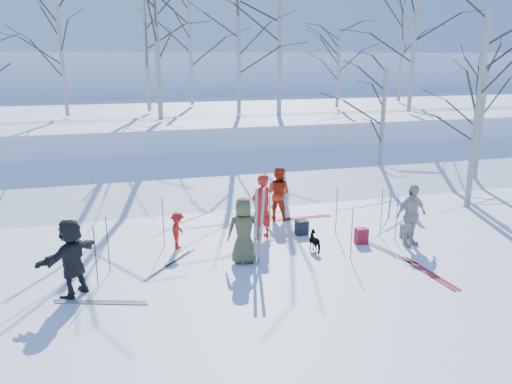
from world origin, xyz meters
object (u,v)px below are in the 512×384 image
object	(u,v)px
skier_redor_behind	(278,193)
backpack_red	(361,236)
skier_red_seated	(178,231)
skier_grey_west	(72,258)
skier_cream_east	(411,215)
backpack_dark	(302,228)
skier_red_north	(262,206)
skier_olive_center	(244,231)
dog	(316,241)
backpack_grey	(406,231)

from	to	relation	value
skier_redor_behind	backpack_red	distance (m)	3.03
skier_red_seated	skier_grey_west	bearing A→B (deg)	152.79
skier_cream_east	backpack_dark	xyz separation A→B (m)	(-2.44, 1.49, -0.62)
skier_cream_east	skier_grey_west	distance (m)	8.27
skier_red_north	backpack_red	distance (m)	2.76
skier_olive_center	skier_redor_behind	xyz separation A→B (m)	(1.82, 2.97, -0.01)
skier_redor_behind	dog	size ratio (longest dim) A/B	2.66
skier_red_seated	skier_red_north	bearing A→B (deg)	-62.46
skier_grey_west	backpack_grey	world-z (taller)	skier_grey_west
dog	backpack_dark	bearing A→B (deg)	-101.14
skier_redor_behind	skier_red_north	bearing A→B (deg)	97.29
skier_cream_east	dog	xyz separation A→B (m)	(-2.51, 0.26, -0.56)
skier_olive_center	backpack_dark	xyz separation A→B (m)	(2.02, 1.45, -0.61)
dog	backpack_dark	distance (m)	1.24
dog	backpack_red	xyz separation A→B (m)	(1.35, 0.17, -0.04)
backpack_dark	backpack_red	bearing A→B (deg)	-39.66
skier_redor_behind	backpack_dark	size ratio (longest dim) A/B	4.01
skier_redor_behind	backpack_dark	distance (m)	1.64
skier_grey_west	backpack_grey	xyz separation A→B (m)	(8.48, 1.16, -0.64)
skier_red_seated	backpack_red	xyz separation A→B (m)	(4.71, -0.92, -0.28)
skier_red_north	skier_grey_west	size ratio (longest dim) A/B	1.07
skier_red_north	dog	world-z (taller)	skier_red_north
skier_olive_center	backpack_grey	world-z (taller)	skier_olive_center
backpack_red	skier_redor_behind	bearing A→B (deg)	119.88
skier_red_seated	dog	bearing A→B (deg)	-85.46
dog	backpack_dark	world-z (taller)	dog
skier_red_north	skier_red_seated	distance (m)	2.33
dog	skier_redor_behind	bearing A→B (deg)	-95.09
skier_redor_behind	backpack_grey	world-z (taller)	skier_redor_behind
skier_olive_center	dog	xyz separation A→B (m)	(1.95, 0.22, -0.55)
skier_red_north	backpack_red	size ratio (longest dim) A/B	4.24
dog	backpack_grey	size ratio (longest dim) A/B	1.59
skier_redor_behind	skier_grey_west	size ratio (longest dim) A/B	0.97
skier_red_north	backpack_red	xyz separation A→B (m)	(2.43, -1.12, -0.68)
skier_red_seated	backpack_red	bearing A→B (deg)	-78.47
skier_olive_center	backpack_dark	size ratio (longest dim) A/B	4.04
skier_red_seated	backpack_dark	xyz separation A→B (m)	(3.43, 0.14, -0.29)
skier_red_north	skier_red_seated	bearing A→B (deg)	-20.82
skier_red_seated	skier_cream_east	world-z (taller)	skier_cream_east
backpack_red	backpack_grey	bearing A→B (deg)	2.94
backpack_red	backpack_dark	bearing A→B (deg)	140.34
skier_redor_behind	skier_cream_east	size ratio (longest dim) A/B	0.98
skier_red_north	skier_redor_behind	size ratio (longest dim) A/B	1.11
skier_olive_center	skier_red_north	bearing A→B (deg)	-112.57
skier_redor_behind	backpack_grey	distance (m)	3.86
skier_cream_east	backpack_grey	world-z (taller)	skier_cream_east
skier_olive_center	backpack_red	xyz separation A→B (m)	(3.30, 0.39, -0.60)
dog	backpack_red	size ratio (longest dim) A/B	1.44
skier_redor_behind	skier_grey_west	distance (m)	6.70
skier_red_north	backpack_grey	world-z (taller)	skier_red_north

